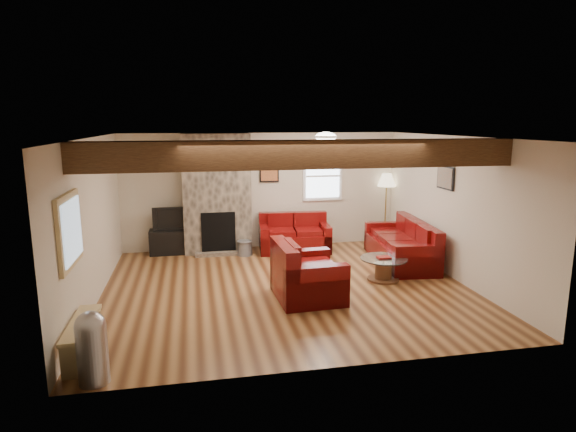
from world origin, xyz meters
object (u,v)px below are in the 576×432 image
sofa_three (400,242)px  television (174,218)px  loveseat (294,233)px  floor_lamp (387,184)px  armchair_red (308,270)px  coffee_table (383,269)px  tv_cabinet (175,241)px

sofa_three → television: 4.65m
loveseat → floor_lamp: floor_lamp is taller
armchair_red → coffee_table: (1.50, 0.58, -0.25)m
sofa_three → television: bearing=-103.6°
sofa_three → floor_lamp: bearing=174.1°
armchair_red → coffee_table: size_ratio=1.36×
sofa_three → coffee_table: bearing=-31.7°
armchair_red → sofa_three: bearing=-58.1°
loveseat → tv_cabinet: (-2.51, 0.30, -0.14)m
sofa_three → loveseat: (-1.87, 1.23, -0.02)m
television → floor_lamp: floor_lamp is taller
coffee_table → loveseat: bearing=117.1°
loveseat → tv_cabinet: 2.53m
loveseat → television: television is taller
tv_cabinet → television: size_ratio=1.20×
sofa_three → coffee_table: 1.24m
sofa_three → tv_cabinet: size_ratio=2.08×
loveseat → tv_cabinet: bearing=178.5°
loveseat → coffee_table: loveseat is taller
loveseat → armchair_red: (-0.37, -2.78, 0.06)m
armchair_red → coffee_table: 1.63m
sofa_three → tv_cabinet: 4.64m
sofa_three → television: (-4.38, 1.53, 0.35)m
coffee_table → floor_lamp: (1.06, 2.52, 1.16)m
tv_cabinet → floor_lamp: floor_lamp is taller
tv_cabinet → armchair_red: bearing=-55.2°
floor_lamp → sofa_three: bearing=-101.6°
coffee_table → television: television is taller
coffee_table → floor_lamp: size_ratio=0.52×
coffee_table → floor_lamp: floor_lamp is taller
sofa_three → armchair_red: bearing=-49.7°
tv_cabinet → loveseat: bearing=-6.8°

